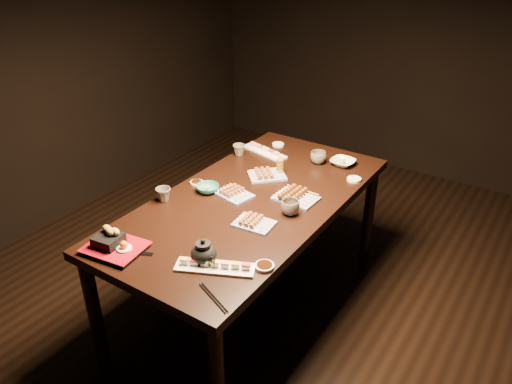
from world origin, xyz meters
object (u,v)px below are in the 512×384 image
yakitori_plate_center (234,192)px  teacup_far_left (239,150)px  teacup_far_right (318,157)px  sushi_platter_far (265,150)px  yakitori_plate_right (254,221)px  yakitori_plate_left (267,173)px  teapot (203,251)px  edamame_bowl_green (208,189)px  dining_table (251,254)px  sushi_platter_near (215,265)px  condiment_bottle (280,164)px  teacup_near_left (163,195)px  tempura_tray (114,241)px  teacup_mid_right (290,207)px  edamame_bowl_cream (343,162)px

yakitori_plate_center → teacup_far_left: (-0.29, 0.46, 0.01)m
teacup_far_right → sushi_platter_far: bearing=-172.3°
yakitori_plate_right → yakitori_plate_center: bearing=138.5°
yakitori_plate_left → teapot: (0.22, -0.88, 0.03)m
teacup_far_left → edamame_bowl_green: bearing=-74.4°
dining_table → sushi_platter_far: sushi_platter_far is taller
yakitori_plate_left → edamame_bowl_green: 0.39m
sushi_platter_near → condiment_bottle: condiment_bottle is taller
yakitori_plate_center → sushi_platter_far: bearing=118.6°
sushi_platter_near → sushi_platter_far: bearing=87.6°
teacup_near_left → yakitori_plate_center: bearing=42.3°
tempura_tray → teacup_far_right: (0.35, 1.37, -0.01)m
teacup_near_left → teacup_far_right: teacup_far_right is taller
yakitori_plate_center → edamame_bowl_green: yakitori_plate_center is taller
yakitori_plate_center → teapot: (0.25, -0.58, 0.03)m
yakitori_plate_right → teacup_far_left: bearing=125.0°
sushi_platter_near → tempura_tray: tempura_tray is taller
yakitori_plate_left → teacup_near_left: (-0.31, -0.56, 0.01)m
tempura_tray → sushi_platter_far: bearing=83.5°
teacup_mid_right → teapot: 0.59m
dining_table → teacup_far_right: bearing=80.4°
yakitori_plate_left → tempura_tray: size_ratio=0.79×
yakitori_plate_center → yakitori_plate_right: same height
teacup_near_left → teapot: size_ratio=0.59×
sushi_platter_far → teacup_mid_right: teacup_mid_right is taller
yakitori_plate_center → teapot: 0.63m
yakitori_plate_right → teapot: (-0.02, -0.38, 0.03)m
yakitori_plate_right → teacup_near_left: bearing=-178.4°
sushi_platter_near → condiment_bottle: (-0.25, 0.96, 0.04)m
teacup_near_left → teacup_mid_right: size_ratio=0.83×
edamame_bowl_green → edamame_bowl_cream: bearing=56.9°
sushi_platter_near → teapot: size_ratio=2.52×
yakitori_plate_center → teacup_mid_right: size_ratio=1.98×
dining_table → teacup_near_left: (-0.39, -0.28, 0.41)m
edamame_bowl_green → edamame_bowl_cream: size_ratio=0.87×
edamame_bowl_cream → teapot: bearing=-93.9°
yakitori_plate_left → condiment_bottle: (0.05, 0.07, 0.04)m
teacup_far_left → yakitori_plate_left: bearing=-27.0°
edamame_bowl_cream → teacup_far_left: teacup_far_left is taller
teacup_mid_right → condiment_bottle: size_ratio=0.75×
sushi_platter_near → teacup_near_left: size_ratio=4.29×
teacup_near_left → edamame_bowl_cream: bearing=57.1°
sushi_platter_near → yakitori_plate_right: 0.40m
yakitori_plate_center → tempura_tray: 0.75m
sushi_platter_near → yakitori_plate_right: bearing=72.8°
sushi_platter_far → yakitori_plate_center: yakitori_plate_center is taller
edamame_bowl_green → condiment_bottle: 0.48m
sushi_platter_near → tempura_tray: size_ratio=1.31×
dining_table → sushi_platter_far: 0.75m
sushi_platter_near → tempura_tray: (-0.47, -0.14, 0.03)m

